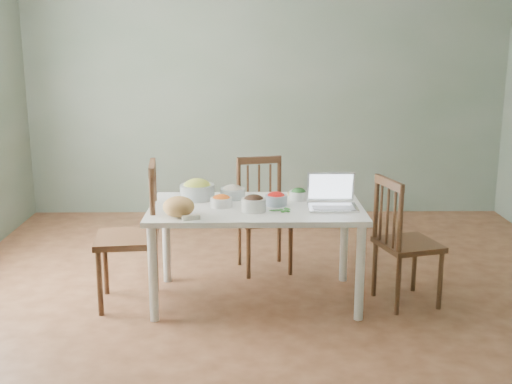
{
  "coord_description": "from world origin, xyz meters",
  "views": [
    {
      "loc": [
        -0.2,
        -4.26,
        1.84
      ],
      "look_at": [
        -0.14,
        0.1,
        0.8
      ],
      "focal_mm": 45.14,
      "sensor_mm": 36.0,
      "label": 1
    }
  ],
  "objects_px": {
    "dining_table": "(256,253)",
    "bread_boule": "(179,207)",
    "chair_right": "(408,241)",
    "bowl_squash": "(197,189)",
    "laptop": "(333,192)",
    "chair_far": "(264,216)",
    "chair_left": "(127,235)"
  },
  "relations": [
    {
      "from": "chair_left",
      "to": "bowl_squash",
      "type": "relative_size",
      "value": 4.04
    },
    {
      "from": "dining_table",
      "to": "bread_boule",
      "type": "distance_m",
      "value": 0.71
    },
    {
      "from": "chair_right",
      "to": "bread_boule",
      "type": "height_order",
      "value": "chair_right"
    },
    {
      "from": "bread_boule",
      "to": "laptop",
      "type": "height_order",
      "value": "laptop"
    },
    {
      "from": "dining_table",
      "to": "chair_left",
      "type": "relative_size",
      "value": 1.47
    },
    {
      "from": "dining_table",
      "to": "bowl_squash",
      "type": "height_order",
      "value": "bowl_squash"
    },
    {
      "from": "dining_table",
      "to": "bowl_squash",
      "type": "distance_m",
      "value": 0.63
    },
    {
      "from": "dining_table",
      "to": "chair_right",
      "type": "xyz_separation_m",
      "value": [
        1.07,
        -0.07,
        0.11
      ]
    },
    {
      "from": "chair_far",
      "to": "chair_left",
      "type": "relative_size",
      "value": 0.9
    },
    {
      "from": "chair_far",
      "to": "laptop",
      "type": "height_order",
      "value": "laptop"
    },
    {
      "from": "chair_left",
      "to": "bread_boule",
      "type": "xyz_separation_m",
      "value": [
        0.39,
        -0.21,
        0.26
      ]
    },
    {
      "from": "chair_right",
      "to": "laptop",
      "type": "relative_size",
      "value": 2.71
    },
    {
      "from": "bowl_squash",
      "to": "chair_far",
      "type": "bearing_deg",
      "value": 38.94
    },
    {
      "from": "chair_right",
      "to": "dining_table",
      "type": "bearing_deg",
      "value": 70.26
    },
    {
      "from": "bowl_squash",
      "to": "dining_table",
      "type": "bearing_deg",
      "value": -25.48
    },
    {
      "from": "bread_boule",
      "to": "bowl_squash",
      "type": "bearing_deg",
      "value": 79.74
    },
    {
      "from": "bread_boule",
      "to": "laptop",
      "type": "distance_m",
      "value": 1.06
    },
    {
      "from": "bowl_squash",
      "to": "chair_right",
      "type": "bearing_deg",
      "value": -10.37
    },
    {
      "from": "chair_left",
      "to": "bread_boule",
      "type": "relative_size",
      "value": 4.85
    },
    {
      "from": "chair_left",
      "to": "bread_boule",
      "type": "distance_m",
      "value": 0.51
    },
    {
      "from": "chair_right",
      "to": "bowl_squash",
      "type": "distance_m",
      "value": 1.55
    },
    {
      "from": "chair_left",
      "to": "chair_right",
      "type": "relative_size",
      "value": 1.11
    },
    {
      "from": "dining_table",
      "to": "laptop",
      "type": "relative_size",
      "value": 4.42
    },
    {
      "from": "chair_right",
      "to": "bread_boule",
      "type": "bearing_deg",
      "value": 81.3
    },
    {
      "from": "dining_table",
      "to": "chair_right",
      "type": "relative_size",
      "value": 1.63
    },
    {
      "from": "chair_right",
      "to": "bowl_squash",
      "type": "relative_size",
      "value": 3.64
    },
    {
      "from": "chair_right",
      "to": "chair_left",
      "type": "bearing_deg",
      "value": 73.67
    },
    {
      "from": "dining_table",
      "to": "laptop",
      "type": "height_order",
      "value": "laptop"
    },
    {
      "from": "bread_boule",
      "to": "bowl_squash",
      "type": "relative_size",
      "value": 0.83
    },
    {
      "from": "dining_table",
      "to": "bread_boule",
      "type": "bearing_deg",
      "value": -152.01
    },
    {
      "from": "chair_left",
      "to": "bowl_squash",
      "type": "distance_m",
      "value": 0.6
    },
    {
      "from": "dining_table",
      "to": "chair_right",
      "type": "bearing_deg",
      "value": -3.78
    }
  ]
}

